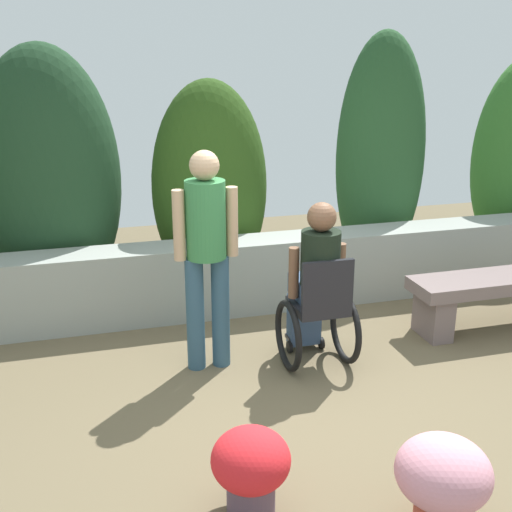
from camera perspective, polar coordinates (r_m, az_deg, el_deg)
ground_plane at (r=4.68m, az=4.23°, el=-12.99°), size 10.10×10.10×0.00m
stone_retaining_wall at (r=6.08m, az=-1.41°, el=-1.73°), size 7.52×0.42×0.69m
hedge_backdrop at (r=6.50m, az=-1.36°, el=7.51°), size 7.72×1.04×2.64m
stone_bench at (r=6.09m, az=20.98°, el=-2.99°), size 1.68×0.45×0.50m
person_in_wheelchair at (r=4.98m, az=5.43°, el=-3.03°), size 0.53×0.66×1.33m
person_standing_companion at (r=4.80m, az=-4.44°, el=0.84°), size 0.49×0.30×1.71m
flower_pot_purple_near at (r=3.60m, az=-0.46°, el=-18.24°), size 0.43×0.43×0.49m
flower_pot_terracotta_by_wall at (r=3.61m, az=16.27°, el=-18.47°), size 0.50×0.50×0.53m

